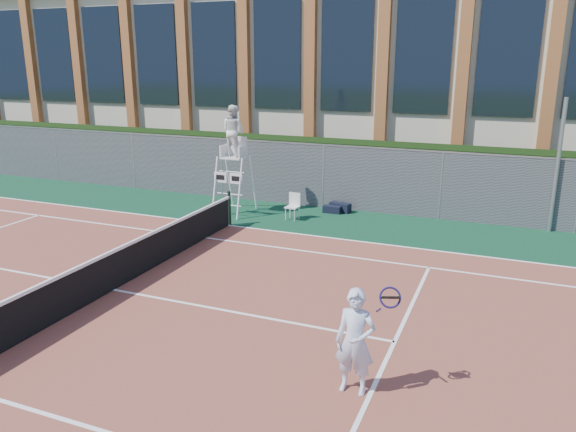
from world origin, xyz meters
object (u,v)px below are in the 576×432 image
at_px(umpire_chair, 234,134).
at_px(plastic_chair, 293,204).
at_px(steel_pole, 557,166).
at_px(tennis_player, 355,341).

xyz_separation_m(umpire_chair, plastic_chair, (2.14, -0.04, -2.16)).
relative_size(steel_pole, plastic_chair, 4.66).
xyz_separation_m(steel_pole, umpire_chair, (-9.84, -1.65, 0.68)).
height_order(plastic_chair, tennis_player, tennis_player).
xyz_separation_m(plastic_chair, tennis_player, (4.53, -8.82, 0.38)).
xyz_separation_m(steel_pole, plastic_chair, (-7.70, -1.69, -1.49)).
relative_size(steel_pole, tennis_player, 2.32).
relative_size(plastic_chair, tennis_player, 0.50).
bearing_deg(umpire_chair, tennis_player, -53.00).
bearing_deg(plastic_chair, steel_pole, 12.38).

